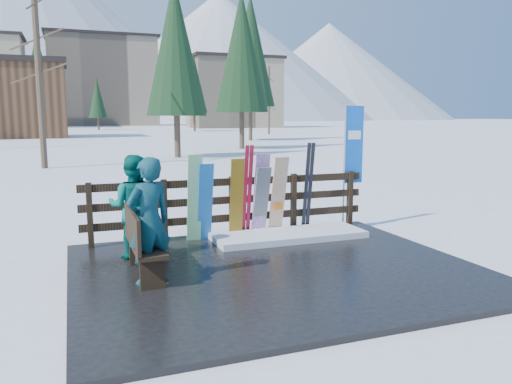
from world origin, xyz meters
name	(u,v)px	position (x,y,z in m)	size (l,w,h in m)	color
ground	(276,272)	(0.00, 0.00, 0.00)	(700.00, 700.00, 0.00)	white
deck	(276,270)	(0.00, 0.00, 0.04)	(6.00, 5.00, 0.08)	black
fence	(232,202)	(0.00, 2.20, 0.74)	(5.60, 0.10, 1.15)	black
snow_patch	(289,235)	(0.94, 1.60, 0.14)	(2.88, 1.00, 0.12)	white
bench	(140,241)	(-1.99, 0.28, 0.60)	(0.41, 1.50, 0.97)	black
snowboard_0	(205,202)	(-0.58, 1.98, 0.80)	(0.27, 0.03, 1.47)	blue
snowboard_1	(195,198)	(-0.78, 1.98, 0.89)	(0.26, 0.03, 1.63)	white
snowboard_2	(237,199)	(0.02, 1.98, 0.84)	(0.26, 0.03, 1.52)	#F8A10F
snowboard_3	(261,195)	(0.50, 1.98, 0.88)	(0.28, 0.03, 1.62)	silver
snowboard_4	(261,201)	(0.52, 1.98, 0.75)	(0.29, 0.03, 1.38)	black
snowboard_5	(278,196)	(0.87, 1.98, 0.84)	(0.28, 0.03, 1.56)	white
ski_pair_a	(247,191)	(0.26, 2.05, 0.96)	(0.16, 0.29, 1.76)	#AB152D
ski_pair_b	(308,187)	(1.55, 2.05, 0.97)	(0.17, 0.25, 1.78)	black
rental_flag	(352,149)	(2.64, 2.25, 1.69)	(0.45, 0.04, 2.60)	silver
person_front	(149,221)	(-1.91, -0.06, 0.96)	(0.64, 0.42, 1.75)	#125955
person_back	(133,206)	(-1.95, 1.34, 0.92)	(0.82, 0.64, 1.68)	#065D54
resort_buildings	(85,83)	(1.03, 115.41, 9.81)	(73.00, 87.60, 22.60)	tan
trees	(140,85)	(4.62, 49.29, 5.69)	(42.01, 68.66, 13.31)	#382B1E
mountains	(50,36)	(-10.50, 328.41, 50.20)	(520.00, 260.00, 120.00)	white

